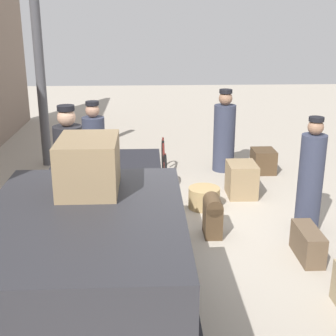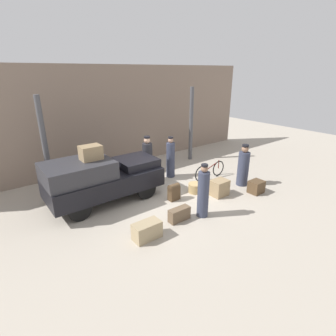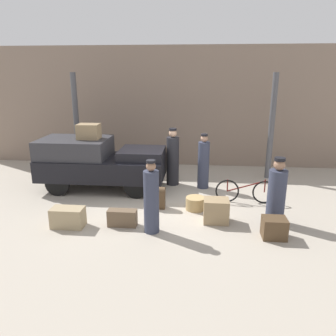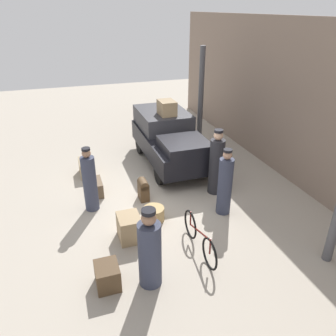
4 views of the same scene
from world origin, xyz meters
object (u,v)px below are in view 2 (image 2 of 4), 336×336
(suitcase_black_upright, at_px, (147,231))
(trunk_on_truck_roof, at_px, (91,153))
(porter_with_bicycle, at_px, (203,193))
(suitcase_small_leather, at_px, (256,187))
(wicker_basket, at_px, (195,188))
(trunk_large_brown, at_px, (219,188))
(porter_standing_middle, at_px, (148,161))
(conductor_in_dark_uniform, at_px, (243,167))
(bicycle, at_px, (210,171))
(porter_carrying_trunk, at_px, (171,159))
(truck, at_px, (100,178))
(trunk_umber_medium, at_px, (179,214))
(trunk_barrel_dark, at_px, (174,191))

(suitcase_black_upright, height_order, trunk_on_truck_roof, trunk_on_truck_roof)
(porter_with_bicycle, bearing_deg, suitcase_black_upright, 178.25)
(suitcase_small_leather, distance_m, trunk_on_truck_roof, 5.98)
(wicker_basket, xyz_separation_m, trunk_large_brown, (0.51, -0.71, 0.12))
(porter_standing_middle, height_order, trunk_on_truck_roof, trunk_on_truck_roof)
(suitcase_small_leather, bearing_deg, porter_standing_middle, 126.51)
(porter_standing_middle, bearing_deg, porter_with_bicycle, -93.56)
(conductor_in_dark_uniform, relative_size, trunk_on_truck_roof, 2.50)
(suitcase_small_leather, xyz_separation_m, trunk_large_brown, (-1.24, 0.69, 0.06))
(porter_standing_middle, bearing_deg, trunk_large_brown, -64.76)
(bicycle, bearing_deg, suitcase_small_leather, -79.72)
(porter_with_bicycle, bearing_deg, porter_carrying_trunk, 69.12)
(porter_carrying_trunk, bearing_deg, truck, -173.90)
(porter_with_bicycle, height_order, conductor_in_dark_uniform, porter_with_bicycle)
(porter_with_bicycle, relative_size, trunk_on_truck_roof, 2.60)
(trunk_large_brown, height_order, trunk_umber_medium, trunk_large_brown)
(trunk_barrel_dark, xyz_separation_m, suitcase_black_upright, (-1.98, -1.31, -0.08))
(suitcase_black_upright, distance_m, trunk_on_truck_roof, 3.16)
(porter_standing_middle, bearing_deg, trunk_umber_medium, -106.81)
(trunk_large_brown, xyz_separation_m, suitcase_black_upright, (-3.50, -0.59, -0.05))
(porter_standing_middle, xyz_separation_m, trunk_barrel_dark, (-0.24, -2.00, -0.53))
(bicycle, height_order, conductor_in_dark_uniform, conductor_in_dark_uniform)
(trunk_barrel_dark, distance_m, trunk_umber_medium, 1.35)
(trunk_barrel_dark, bearing_deg, trunk_umber_medium, -121.81)
(porter_standing_middle, xyz_separation_m, trunk_on_truck_roof, (-2.51, -0.59, 0.96))
(suitcase_small_leather, relative_size, trunk_on_truck_roof, 0.79)
(truck, distance_m, trunk_on_truck_roof, 0.95)
(bicycle, height_order, suitcase_small_leather, bicycle)
(trunk_umber_medium, bearing_deg, porter_standing_middle, 73.19)
(bicycle, relative_size, suitcase_black_upright, 2.21)
(porter_carrying_trunk, height_order, trunk_large_brown, porter_carrying_trunk)
(suitcase_small_leather, bearing_deg, bicycle, 100.28)
(porter_carrying_trunk, height_order, suitcase_black_upright, porter_carrying_trunk)
(wicker_basket, relative_size, porter_standing_middle, 0.28)
(trunk_umber_medium, distance_m, trunk_on_truck_roof, 3.40)
(conductor_in_dark_uniform, bearing_deg, suitcase_black_upright, -172.08)
(trunk_umber_medium, bearing_deg, porter_carrying_trunk, 56.31)
(bicycle, relative_size, trunk_barrel_dark, 2.82)
(bicycle, xyz_separation_m, trunk_barrel_dark, (-2.40, -0.60, -0.02))
(conductor_in_dark_uniform, xyz_separation_m, trunk_large_brown, (-1.41, -0.09, -0.45))
(trunk_umber_medium, height_order, trunk_on_truck_roof, trunk_on_truck_roof)
(suitcase_black_upright, xyz_separation_m, trunk_umber_medium, (1.27, 0.17, -0.04))
(wicker_basket, height_order, porter_standing_middle, porter_standing_middle)
(porter_carrying_trunk, distance_m, porter_standing_middle, 1.02)
(porter_carrying_trunk, height_order, suitcase_small_leather, porter_carrying_trunk)
(trunk_barrel_dark, xyz_separation_m, trunk_umber_medium, (-0.71, -1.14, -0.12))
(bicycle, height_order, porter_carrying_trunk, porter_carrying_trunk)
(trunk_large_brown, distance_m, trunk_umber_medium, 2.27)
(wicker_basket, relative_size, trunk_large_brown, 0.85)
(porter_standing_middle, bearing_deg, suitcase_black_upright, -123.80)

